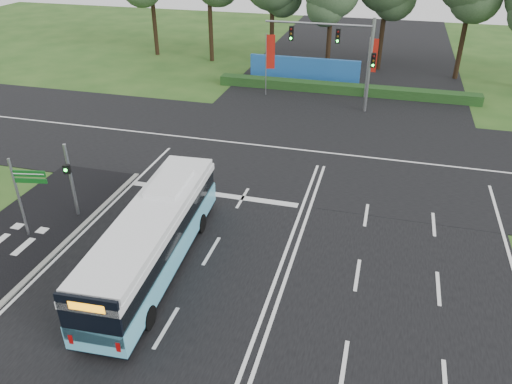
# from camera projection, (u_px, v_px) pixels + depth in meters

# --- Properties ---
(ground) EXTENTS (120.00, 120.00, 0.00)m
(ground) POSITION_uv_depth(u_px,v_px,m) (282.00, 263.00, 22.05)
(ground) COLOR #244A18
(ground) RESTS_ON ground
(road_main) EXTENTS (20.00, 120.00, 0.04)m
(road_main) POSITION_uv_depth(u_px,v_px,m) (282.00, 263.00, 22.04)
(road_main) COLOR black
(road_main) RESTS_ON ground
(road_cross) EXTENTS (120.00, 14.00, 0.05)m
(road_cross) POSITION_uv_depth(u_px,v_px,m) (322.00, 153.00, 32.13)
(road_cross) COLOR black
(road_cross) RESTS_ON ground
(kerb_strip) EXTENTS (0.25, 18.00, 0.12)m
(kerb_strip) POSITION_uv_depth(u_px,v_px,m) (42.00, 266.00, 21.80)
(kerb_strip) COLOR gray
(kerb_strip) RESTS_ON ground
(city_bus) EXTENTS (2.93, 11.01, 3.13)m
(city_bus) POSITION_uv_depth(u_px,v_px,m) (154.00, 238.00, 21.00)
(city_bus) COLOR #5FBDDD
(city_bus) RESTS_ON ground
(pedestrian_signal) EXTENTS (0.36, 0.44, 3.95)m
(pedestrian_signal) POSITION_uv_depth(u_px,v_px,m) (70.00, 178.00, 24.47)
(pedestrian_signal) COLOR gray
(pedestrian_signal) RESTS_ON ground
(street_sign) EXTENTS (1.57, 0.38, 4.09)m
(street_sign) POSITION_uv_depth(u_px,v_px,m) (24.00, 189.00, 22.66)
(street_sign) COLOR gray
(street_sign) RESTS_ON ground
(banner_flag_left) EXTENTS (0.74, 0.24, 5.12)m
(banner_flag_left) POSITION_uv_depth(u_px,v_px,m) (269.00, 56.00, 40.63)
(banner_flag_left) COLOR gray
(banner_flag_left) RESTS_ON ground
(banner_flag_mid) EXTENTS (0.74, 0.08, 4.97)m
(banner_flag_mid) POSITION_uv_depth(u_px,v_px,m) (371.00, 59.00, 40.03)
(banner_flag_mid) COLOR gray
(banner_flag_mid) RESTS_ON ground
(traffic_light_gantry) EXTENTS (8.41, 0.28, 7.00)m
(traffic_light_gantry) POSITION_uv_depth(u_px,v_px,m) (347.00, 49.00, 36.95)
(traffic_light_gantry) COLOR gray
(traffic_light_gantry) RESTS_ON ground
(hedge) EXTENTS (22.00, 1.20, 0.80)m
(hedge) POSITION_uv_depth(u_px,v_px,m) (345.00, 89.00, 42.46)
(hedge) COLOR #163413
(hedge) RESTS_ON ground
(blue_hoarding) EXTENTS (10.00, 0.30, 2.20)m
(blue_hoarding) POSITION_uv_depth(u_px,v_px,m) (304.00, 70.00, 45.13)
(blue_hoarding) COLOR #1E59A6
(blue_hoarding) RESTS_ON ground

